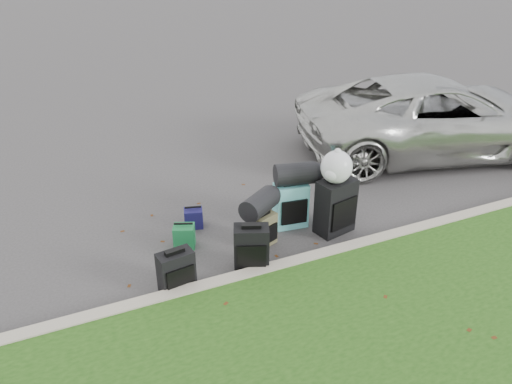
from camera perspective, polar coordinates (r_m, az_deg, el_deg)
name	(u,v)px	position (r m, az deg, el deg)	size (l,w,h in m)	color
ground	(268,230)	(7.29, 1.36, -4.35)	(120.00, 120.00, 0.00)	#383535
curb	(301,263)	(6.51, 5.16, -8.04)	(120.00, 0.18, 0.15)	#9E937F
suv	(437,116)	(10.22, 19.98, 8.16)	(2.43, 5.27, 1.46)	#B7B7B2
suitcase_small_black	(176,271)	(6.09, -9.10, -8.96)	(0.42, 0.23, 0.53)	black
suitcase_large_black_left	(251,249)	(6.32, -0.52, -6.52)	(0.44, 0.26, 0.63)	black
suitcase_olive	(264,229)	(6.86, 0.87, -4.29)	(0.34, 0.21, 0.47)	#46432B
suitcase_teal	(291,205)	(7.25, 3.98, -1.51)	(0.47, 0.28, 0.67)	#4FA8AC
suitcase_large_black_right	(335,206)	(7.15, 9.07, -1.63)	(0.54, 0.32, 0.81)	black
tote_green	(184,236)	(6.92, -8.20, -5.03)	(0.28, 0.23, 0.32)	#186F38
tote_navy	(194,218)	(7.36, -7.14, -2.97)	(0.27, 0.21, 0.28)	#1A1750
duffel_left	(260,204)	(6.68, 0.42, -1.36)	(0.31, 0.31, 0.57)	black
duffel_right	(295,174)	(7.04, 4.49, 2.07)	(0.32, 0.32, 0.57)	black
trash_bag	(337,167)	(6.85, 9.19, 2.84)	(0.44, 0.44, 0.44)	silver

